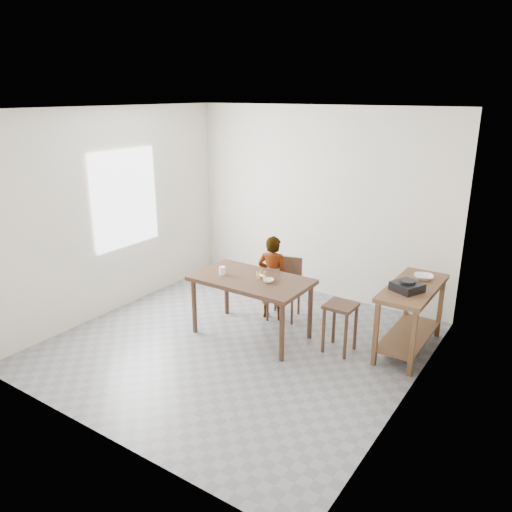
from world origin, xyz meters
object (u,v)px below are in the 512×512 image
Objects in this scene: dining_chair at (284,289)px; child at (273,278)px; stool at (340,328)px; prep_counter at (410,318)px; dining_table at (251,307)px.

child is at bearing -158.52° from dining_chair.
stool is (1.00, -0.41, -0.11)m from dining_chair.
prep_counter is at bearing -12.06° from dining_chair.
dining_chair is 1.08m from stool.
child is 1.93× the size of stool.
prep_counter is 2.05× the size of stool.
child is at bearing -175.71° from prep_counter.
dining_table is 0.65m from dining_chair.
dining_table is 0.60m from child.
prep_counter is 1.06× the size of child.
dining_chair is at bearing 84.10° from dining_table.
prep_counter is 1.50× the size of dining_chair.
dining_chair is at bearing 157.44° from stool.
prep_counter is at bearing 172.61° from child.
dining_table is 1.24× the size of child.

